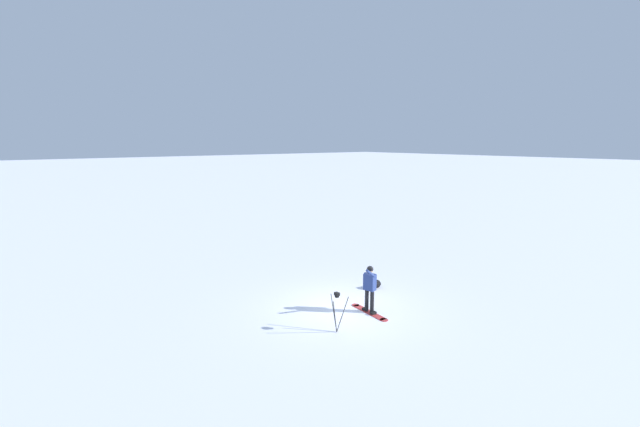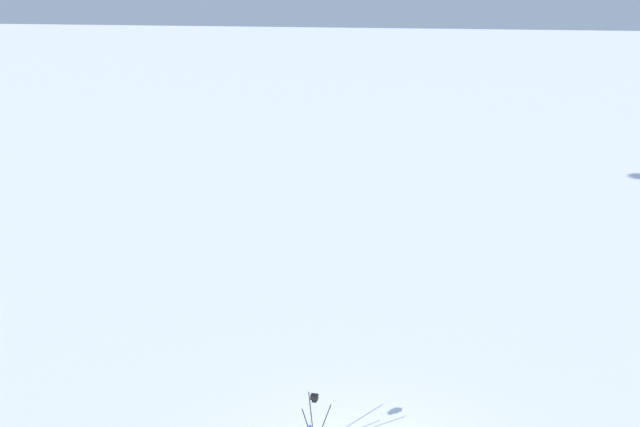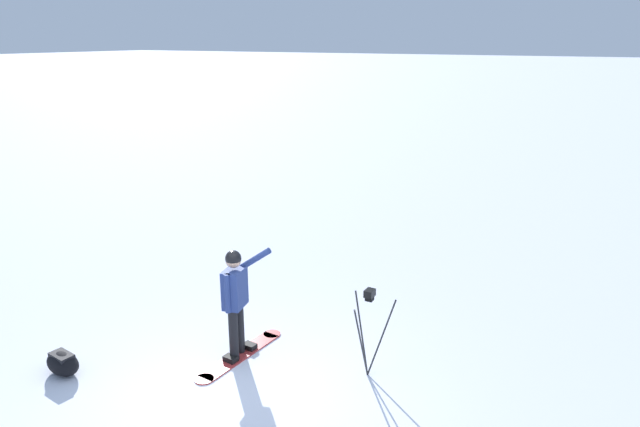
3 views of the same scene
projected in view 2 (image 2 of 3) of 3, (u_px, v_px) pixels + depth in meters
The scene contains 1 object.
camera_tripod at pixel (314, 410), 13.90m from camera, with size 0.65×0.59×1.33m.
Camera 2 is at (10.14, 0.99, 9.48)m, focal length 36.71 mm.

